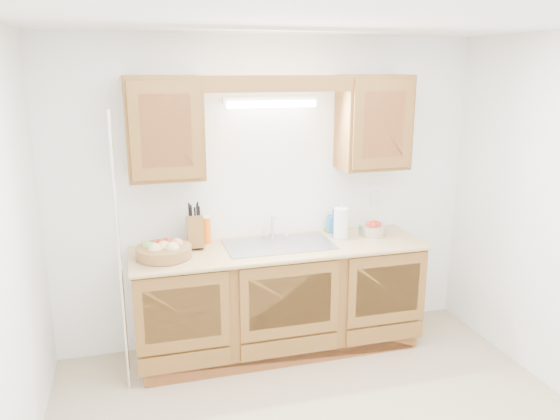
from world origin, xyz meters
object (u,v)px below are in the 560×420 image
object	(u,v)px
knife_block	(195,231)
paper_towel	(341,223)
fruit_basket	(164,250)
apple_bowl	(373,229)

from	to	relation	value
knife_block	paper_towel	xyz separation A→B (m)	(1.18, -0.08, -0.01)
fruit_basket	apple_bowl	size ratio (longest dim) A/B	1.95
paper_towel	apple_bowl	world-z (taller)	paper_towel
fruit_basket	knife_block	distance (m)	0.32
knife_block	paper_towel	size ratio (longest dim) A/B	1.22
paper_towel	apple_bowl	bearing A→B (deg)	-0.57
fruit_basket	paper_towel	distance (m)	1.44
fruit_basket	knife_block	xyz separation A→B (m)	(0.26, 0.17, 0.07)
knife_block	apple_bowl	bearing A→B (deg)	0.32
fruit_basket	apple_bowl	bearing A→B (deg)	3.12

